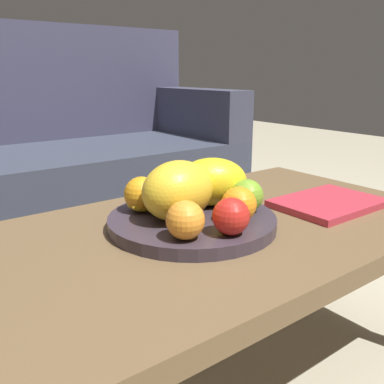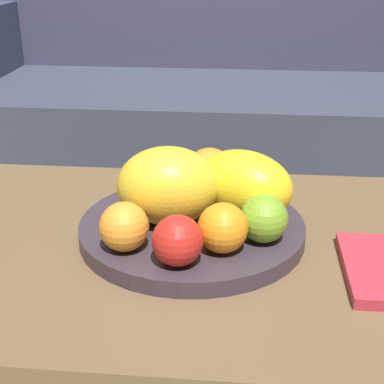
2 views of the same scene
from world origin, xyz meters
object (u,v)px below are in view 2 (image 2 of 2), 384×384
Objects in this scene: orange_left at (124,227)px; apple_front at (264,219)px; banana_bunch at (181,186)px; orange_right at (156,177)px; orange_front at (223,228)px; orange_back at (209,172)px; couch at (219,107)px; coffee_table at (186,266)px; fruit_bowl at (192,229)px; melon_large_front at (168,186)px; melon_smaller_beside at (243,184)px; apple_left at (179,241)px.

apple_front is at bearing 12.83° from orange_left.
apple_front is at bearing -42.68° from banana_bunch.
orange_front is at bearing -55.34° from orange_right.
couch is at bearing 92.02° from orange_back.
orange_front is at bearing -86.75° from couch.
orange_front is (0.07, -1.15, 0.14)m from couch.
coffee_table is 0.13m from banana_bunch.
banana_bunch is at bearing 108.93° from fruit_bowl.
orange_left is 0.18m from orange_right.
couch reaches higher than orange_left.
coffee_table is 14.34× the size of orange_back.
orange_front is 0.43× the size of banana_bunch.
melon_large_front is 0.11m from orange_left.
melon_smaller_beside is at bearing 16.12° from melon_large_front.
orange_right is at bearing 124.66° from orange_front.
apple_left is (0.03, -0.12, -0.03)m from melon_large_front.
couch is at bearing 88.85° from melon_large_front.
orange_back is at bearing 99.24° from orange_front.
coffee_table is 0.13m from melon_large_front.
fruit_bowl is 0.13m from orange_left.
banana_bunch is at bearing -139.68° from orange_back.
orange_left is (-0.07, -1.16, 0.14)m from couch.
banana_bunch is (-0.10, 0.04, -0.02)m from melon_smaller_beside.
coffee_table is at bearing -60.34° from orange_right.
orange_right reaches higher than orange_left.
orange_back reaches higher than orange_front.
melon_smaller_beside is at bearing 62.63° from apple_left.
apple_left reaches higher than banana_bunch.
banana_bunch is (0.06, 0.17, -0.01)m from orange_left.
banana_bunch is at bearing 137.32° from apple_front.
coffee_table is at bearing -148.34° from melon_smaller_beside.
apple_left is at bearing -143.31° from orange_front.
melon_large_front is 0.08m from banana_bunch.
orange_back is (0.02, 0.11, 0.05)m from fruit_bowl.
couch is 1.13m from apple_front.
banana_bunch is (-0.02, 0.09, 0.09)m from coffee_table.
melon_smaller_beside is 0.11m from banana_bunch.
melon_large_front is 2.19× the size of orange_front.
melon_large_front reaches higher than apple_left.
melon_large_front is 2.22× the size of apple_front.
fruit_bowl is 4.92× the size of orange_front.
melon_large_front is at bearing -91.15° from couch.
apple_front reaches higher than fruit_bowl.
banana_bunch is at bearing 69.96° from orange_left.
orange_back is at bearing 14.82° from orange_right.
apple_left is at bearing -145.68° from apple_front.
melon_smaller_beside is at bearing 37.50° from orange_left.
banana_bunch is at bearing 100.91° from coffee_table.
apple_left is (0.01, -1.19, 0.14)m from couch.
apple_left is 0.42× the size of banana_bunch.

